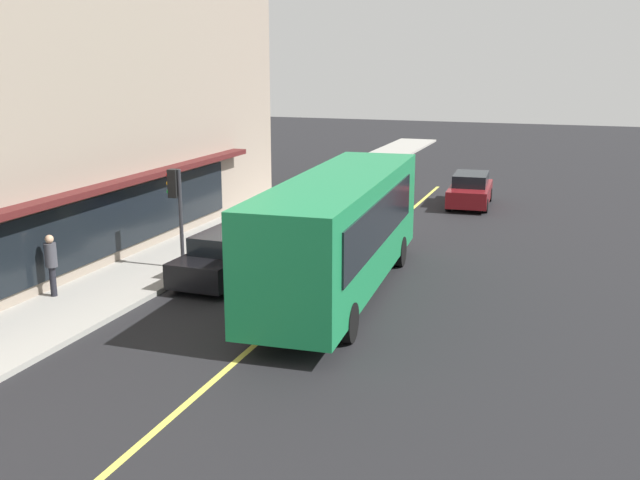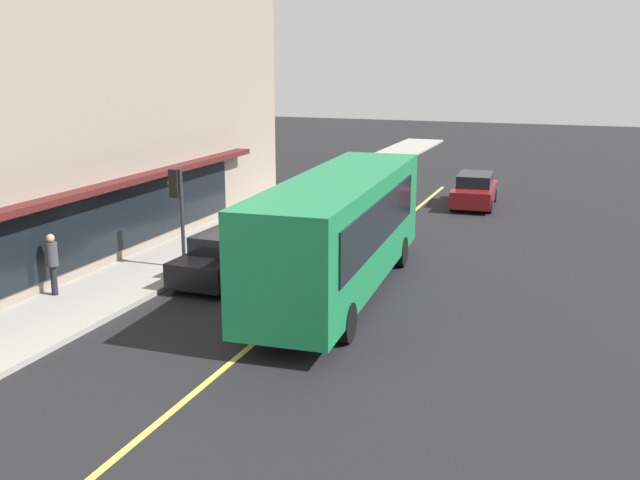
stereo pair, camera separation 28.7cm
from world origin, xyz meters
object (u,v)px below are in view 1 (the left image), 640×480
(car_black, at_px, (226,257))
(car_maroon, at_px, (470,190))
(traffic_light, at_px, (176,195))
(car_navy, at_px, (299,215))
(pedestrian_waiting, at_px, (51,259))
(bus, at_px, (341,228))

(car_black, bearing_deg, car_maroon, -20.56)
(traffic_light, distance_m, car_navy, 6.83)
(traffic_light, distance_m, car_maroon, 16.08)
(traffic_light, height_order, car_black, traffic_light)
(car_navy, distance_m, car_black, 6.62)
(traffic_light, bearing_deg, car_navy, -15.37)
(traffic_light, xyz_separation_m, car_black, (-0.27, -1.86, -1.79))
(car_navy, bearing_deg, car_maroon, -35.19)
(traffic_light, bearing_deg, car_maroon, -27.16)
(traffic_light, bearing_deg, car_black, -98.17)
(car_black, bearing_deg, traffic_light, 81.83)
(car_navy, bearing_deg, car_black, -179.00)
(car_maroon, distance_m, pedestrian_waiting, 20.22)
(bus, xyz_separation_m, traffic_light, (0.50, 5.67, 0.55))
(car_maroon, height_order, pedestrian_waiting, pedestrian_waiting)
(car_black, bearing_deg, bus, -93.45)
(car_maroon, distance_m, car_black, 15.48)
(bus, bearing_deg, pedestrian_waiting, 113.73)
(traffic_light, xyz_separation_m, car_maroon, (14.22, -7.30, -1.79))
(traffic_light, height_order, pedestrian_waiting, traffic_light)
(car_navy, relative_size, car_black, 1.00)
(car_black, height_order, pedestrian_waiting, pedestrian_waiting)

